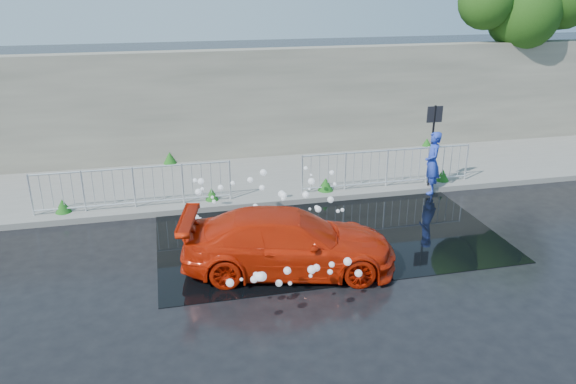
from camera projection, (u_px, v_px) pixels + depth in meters
name	position (u px, v px, depth m)	size (l,w,h in m)	color
ground	(317.00, 254.00, 12.56)	(90.00, 90.00, 0.00)	black
pavement	(273.00, 178.00, 17.08)	(30.00, 4.00, 0.15)	slate
curb	(287.00, 201.00, 15.26)	(30.00, 0.25, 0.16)	slate
retaining_wall	(259.00, 103.00, 18.43)	(30.00, 0.60, 3.50)	#646054
puddle	(326.00, 233.00, 13.57)	(8.00, 5.00, 0.01)	black
sign_post	(433.00, 133.00, 15.64)	(0.45, 0.06, 2.50)	black
tree	(531.00, 5.00, 19.61)	(5.15, 2.57, 6.40)	#332114
railing_left	(134.00, 186.00, 14.51)	(5.05, 0.05, 1.10)	silver
railing_right	(387.00, 167.00, 15.97)	(5.05, 0.05, 1.10)	silver
weeds	(266.00, 176.00, 16.44)	(12.17, 3.93, 0.38)	#165115
water_spray	(271.00, 216.00, 12.62)	(3.69, 5.62, 1.05)	white
red_car	(289.00, 242.00, 11.66)	(1.80, 4.43, 1.29)	red
person	(432.00, 163.00, 15.80)	(0.65, 0.43, 1.79)	#233BB3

